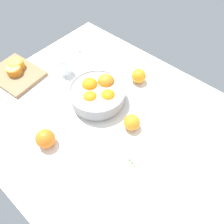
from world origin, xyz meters
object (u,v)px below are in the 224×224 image
juice_glass (64,66)px  loose_orange_0 (45,139)px  orange_half_1 (14,70)px  loose_orange_2 (139,76)px  loose_orange_1 (132,122)px  spoon (74,48)px  fruit_bowl (98,94)px  cutting_board (16,74)px  orange_half_0 (16,64)px

juice_glass → loose_orange_0: (25.43, -32.10, -0.39)cm
orange_half_1 → loose_orange_2: (48.57, 37.67, -0.32)cm
loose_orange_1 → spoon: (-56.88, 20.01, -3.02)cm
fruit_bowl → juice_glass: (-25.31, 2.23, -0.43)cm
loose_orange_0 → cutting_board: bearing=161.6°
loose_orange_2 → spoon: 42.95cm
loose_orange_0 → orange_half_0: bearing=159.1°
fruit_bowl → orange_half_1: bearing=-159.6°
cutting_board → loose_orange_1: loose_orange_1 is taller
cutting_board → orange_half_0: size_ratio=3.26×
fruit_bowl → orange_half_1: (-42.22, -15.72, -0.83)cm
orange_half_0 → orange_half_1: orange_half_0 is taller
juice_glass → cutting_board: (-16.90, -18.00, -3.31)cm
juice_glass → orange_half_1: bearing=-133.3°
loose_orange_0 → loose_orange_1: (20.41, 28.45, -0.43)cm
cutting_board → loose_orange_2: (48.57, 37.71, 2.59)cm
loose_orange_2 → fruit_bowl: bearing=-106.1°
fruit_bowl → orange_half_0: (-44.74, -12.72, -0.67)cm
juice_glass → loose_orange_2: (31.67, 19.72, -0.72)cm
juice_glass → loose_orange_1: juice_glass is taller
orange_half_0 → cutting_board: bearing=-50.4°
loose_orange_1 → loose_orange_2: 27.33cm
juice_glass → orange_half_1: 24.66cm
fruit_bowl → spoon: bearing=152.9°
cutting_board → loose_orange_0: (42.32, -14.10, 2.92)cm
fruit_bowl → loose_orange_2: fruit_bowl is taller
juice_glass → orange_half_0: (-19.42, -14.95, -0.24)cm
fruit_bowl → loose_orange_1: fruit_bowl is taller
fruit_bowl → orange_half_0: 46.51cm
orange_half_1 → juice_glass: bearing=46.7°
juice_glass → orange_half_1: (-16.90, -17.95, -0.40)cm
loose_orange_0 → loose_orange_2: (6.24, 51.81, -0.32)cm
juice_glass → spoon: juice_glass is taller
fruit_bowl → loose_orange_0: size_ratio=3.29×
loose_orange_0 → orange_half_1: bearing=161.5°
juice_glass → loose_orange_0: 40.95cm
orange_half_1 → loose_orange_2: size_ratio=1.04×
loose_orange_0 → juice_glass: bearing=128.4°
spoon → fruit_bowl: bearing=-27.1°
loose_orange_1 → spoon: loose_orange_1 is taller
cutting_board → loose_orange_0: loose_orange_0 is taller
juice_glass → orange_half_0: bearing=-142.4°
orange_half_1 → loose_orange_0: (42.33, -14.15, 0.00)cm
orange_half_1 → loose_orange_1: loose_orange_1 is taller
juice_glass → spoon: size_ratio=0.60×
loose_orange_1 → orange_half_1: bearing=-167.2°
orange_half_0 → spoon: bearing=75.0°
loose_orange_0 → spoon: 60.74cm
cutting_board → loose_orange_2: bearing=37.8°
loose_orange_0 → spoon: loose_orange_0 is taller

